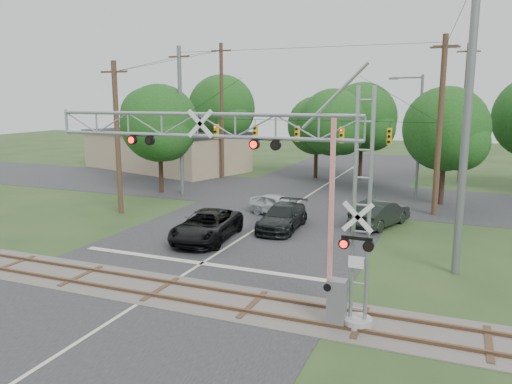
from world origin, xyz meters
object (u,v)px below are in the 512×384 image
at_px(crossing_gantry, 256,176).
at_px(pickup_black, 207,226).
at_px(streetlight, 417,131).
at_px(traffic_signal_span, 310,126).
at_px(sedan_silver, 277,205).
at_px(commercial_building, 165,150).
at_px(car_dark, 283,217).

distance_m(crossing_gantry, pickup_black, 10.44).
distance_m(pickup_black, streetlight, 18.66).
relative_size(traffic_signal_span, streetlight, 2.09).
bearing_deg(sedan_silver, streetlight, -17.21).
bearing_deg(traffic_signal_span, streetlight, 34.20).
bearing_deg(commercial_building, crossing_gantry, -35.93).
height_order(traffic_signal_span, pickup_black, traffic_signal_span).
relative_size(traffic_signal_span, car_dark, 3.80).
distance_m(car_dark, sedan_silver, 3.38).
bearing_deg(sedan_silver, crossing_gantry, -138.96).
distance_m(traffic_signal_span, sedan_silver, 6.50).
relative_size(crossing_gantry, streetlight, 1.34).
xyz_separation_m(pickup_black, sedan_silver, (1.65, 6.72, -0.08)).
height_order(crossing_gantry, car_dark, crossing_gantry).
bearing_deg(commercial_building, car_dark, -26.78).
bearing_deg(crossing_gantry, streetlight, 81.44).
xyz_separation_m(car_dark, streetlight, (6.34, 11.85, 4.44)).
bearing_deg(car_dark, sedan_silver, 112.61).
bearing_deg(streetlight, traffic_signal_span, -145.80).
bearing_deg(pickup_black, traffic_signal_span, 70.62).
xyz_separation_m(crossing_gantry, pickup_black, (-5.94, 7.51, -4.17)).
distance_m(car_dark, commercial_building, 27.91).
height_order(crossing_gantry, pickup_black, crossing_gantry).
distance_m(sedan_silver, streetlight, 12.54).
bearing_deg(streetlight, crossing_gantry, -98.56).
bearing_deg(crossing_gantry, sedan_silver, 106.80).
bearing_deg(commercial_building, sedan_silver, -23.93).
bearing_deg(car_dark, crossing_gantry, -77.77).
height_order(traffic_signal_span, sedan_silver, traffic_signal_span).
height_order(traffic_signal_span, commercial_building, traffic_signal_span).
xyz_separation_m(sedan_silver, commercial_building, (-18.71, 16.23, 1.37)).
distance_m(crossing_gantry, streetlight, 23.28).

